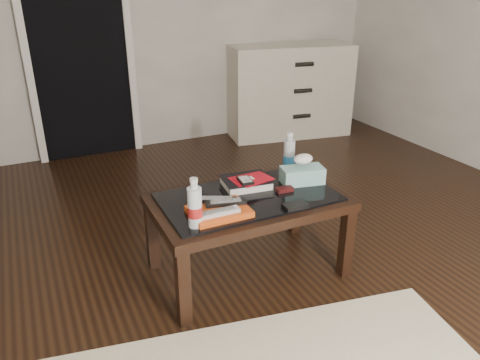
# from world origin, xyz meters

# --- Properties ---
(ground) EXTENTS (5.00, 5.00, 0.00)m
(ground) POSITION_xyz_m (0.00, 0.00, 0.00)
(ground) COLOR black
(ground) RESTS_ON ground
(doorway) EXTENTS (0.90, 0.08, 2.07)m
(doorway) POSITION_xyz_m (-0.40, 2.47, 1.02)
(doorway) COLOR black
(doorway) RESTS_ON ground
(coffee_table) EXTENTS (1.00, 0.60, 0.46)m
(coffee_table) POSITION_xyz_m (0.07, 0.19, 0.40)
(coffee_table) COLOR black
(coffee_table) RESTS_ON ground
(dresser) EXTENTS (1.27, 0.69, 0.90)m
(dresser) POSITION_xyz_m (1.54, 2.23, 0.45)
(dresser) COLOR beige
(dresser) RESTS_ON ground
(magazines) EXTENTS (0.28, 0.21, 0.03)m
(magazines) POSITION_xyz_m (-0.15, 0.06, 0.48)
(magazines) COLOR #D24B13
(magazines) RESTS_ON coffee_table
(remote_silver) EXTENTS (0.20, 0.05, 0.02)m
(remote_silver) POSITION_xyz_m (-0.17, 0.01, 0.50)
(remote_silver) COLOR silver
(remote_silver) RESTS_ON magazines
(remote_black_front) EXTENTS (0.21, 0.10, 0.02)m
(remote_black_front) POSITION_xyz_m (-0.10, 0.09, 0.50)
(remote_black_front) COLOR black
(remote_black_front) RESTS_ON magazines
(remote_black_back) EXTENTS (0.20, 0.13, 0.02)m
(remote_black_back) POSITION_xyz_m (-0.13, 0.14, 0.50)
(remote_black_back) COLOR black
(remote_black_back) RESTS_ON magazines
(textbook) EXTENTS (0.27, 0.23, 0.05)m
(textbook) POSITION_xyz_m (0.11, 0.30, 0.48)
(textbook) COLOR black
(textbook) RESTS_ON coffee_table
(dvd_mailers) EXTENTS (0.20, 0.14, 0.01)m
(dvd_mailers) POSITION_xyz_m (0.12, 0.28, 0.51)
(dvd_mailers) COLOR red
(dvd_mailers) RESTS_ON textbook
(ipod) EXTENTS (0.07, 0.11, 0.02)m
(ipod) POSITION_xyz_m (0.08, 0.25, 0.52)
(ipod) COLOR black
(ipod) RESTS_ON dvd_mailers
(flip_phone) EXTENTS (0.09, 0.05, 0.02)m
(flip_phone) POSITION_xyz_m (0.27, 0.15, 0.47)
(flip_phone) COLOR black
(flip_phone) RESTS_ON coffee_table
(wallet) EXTENTS (0.12, 0.07, 0.02)m
(wallet) POSITION_xyz_m (0.22, -0.03, 0.47)
(wallet) COLOR black
(wallet) RESTS_ON coffee_table
(water_bottle_left) EXTENTS (0.07, 0.07, 0.24)m
(water_bottle_left) POSITION_xyz_m (-0.29, 0.00, 0.58)
(water_bottle_left) COLOR silver
(water_bottle_left) RESTS_ON coffee_table
(water_bottle_right) EXTENTS (0.08, 0.08, 0.24)m
(water_bottle_right) POSITION_xyz_m (0.43, 0.38, 0.58)
(water_bottle_right) COLOR silver
(water_bottle_right) RESTS_ON coffee_table
(tissue_box) EXTENTS (0.25, 0.16, 0.09)m
(tissue_box) POSITION_xyz_m (0.41, 0.21, 0.51)
(tissue_box) COLOR teal
(tissue_box) RESTS_ON coffee_table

